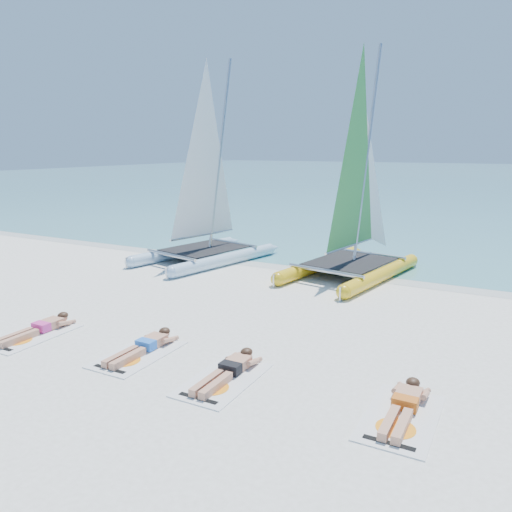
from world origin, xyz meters
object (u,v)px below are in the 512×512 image
Objects in this scene: sunbather_d at (404,405)px; sunbather_c at (229,369)px; towel_d at (401,417)px; catamaran_blue at (206,200)px; sunbather_a at (40,328)px; catamaran_yellow at (360,201)px; towel_a at (32,335)px; towel_c at (223,380)px; sunbather_b at (145,345)px; towel_b at (138,354)px.

sunbather_c is at bearing -176.24° from sunbather_d.
sunbather_c is 2.93m from towel_d.
sunbather_a is at bearing -71.22° from catamaran_blue.
catamaran_yellow is 8.80m from sunbather_d.
towel_c is at bearing 1.89° from towel_a.
catamaran_yellow is 8.42m from sunbather_c.
catamaran_yellow reaches higher than sunbather_b.
catamaran_blue is 9.26m from sunbather_c.
catamaran_yellow is 8.68m from towel_b.
towel_c is at bearing -78.81° from catamaran_yellow.
towel_a is 1.00× the size of towel_d.
catamaran_yellow is at bearing 91.30° from towel_c.
towel_d is (3.11, -8.14, -2.24)m from catamaran_yellow.
sunbather_b is 1.00× the size of sunbather_c.
towel_b is (-1.80, -8.20, -2.24)m from catamaran_yellow.
catamaran_blue reaches higher than towel_b.
towel_a is at bearing -107.55° from catamaran_yellow.
sunbather_a reaches higher than towel_b.
towel_b is 4.92m from sunbather_d.
catamaran_yellow is at bearing 62.55° from towel_a.
sunbather_b is at bearing -51.86° from catamaran_blue.
catamaran_yellow is at bearing 91.33° from sunbather_c.
sunbather_c is at bearing 4.27° from towel_a.
towel_a is 4.61m from sunbather_c.
sunbather_a is 4.60m from towel_c.
catamaran_yellow is 4.13× the size of sunbather_b.
towel_c is at bearing -176.24° from towel_d.
towel_b is at bearing 176.09° from towel_c.
sunbather_d is (-0.00, 0.19, 0.11)m from towel_d.
towel_c and towel_d have the same top height.
sunbather_c is 2.93m from sunbather_d.
sunbather_a is 0.93× the size of towel_c.
towel_a is 7.54m from sunbather_d.
catamaran_yellow is 3.85× the size of towel_a.
towel_a and towel_d have the same top height.
towel_d is at bearing -90.00° from sunbather_d.
catamaran_yellow is at bearing 111.39° from sunbather_d.
sunbather_b and sunbather_d have the same top height.
sunbather_c is (1.99, 0.06, 0.11)m from towel_b.
sunbather_d is at bearing 2.62° from sunbather_a.
towel_c is 0.22m from sunbather_c.
sunbather_d is (2.93, 0.19, 0.00)m from sunbather_c.
towel_d is (4.91, 0.06, 0.00)m from towel_b.
sunbather_a reaches higher than towel_c.
catamaran_blue is 8.36m from towel_b.
sunbather_d reaches higher than towel_c.
towel_d is at bearing 0.01° from sunbather_c.
sunbather_b is 1.00× the size of sunbather_d.
towel_d is (2.93, 0.00, -0.11)m from sunbather_c.
towel_c is 2.93m from towel_d.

